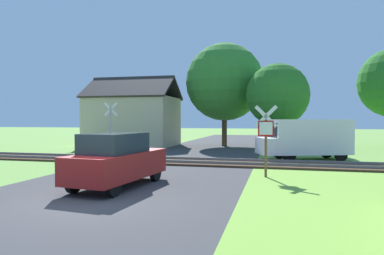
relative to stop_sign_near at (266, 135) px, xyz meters
name	(u,v)px	position (x,y,z in m)	size (l,w,h in m)	color
ground_plane	(88,202)	(-4.55, -5.23, -1.64)	(160.00, 160.00, 0.00)	#6B9942
road_asphalt	(120,188)	(-4.55, -3.23, -1.64)	(7.87, 80.00, 0.01)	#38383A
rail_track	(178,161)	(-4.55, 3.53, -1.59)	(60.00, 2.60, 0.22)	#422D1E
stop_sign_near	(266,135)	(0.00, 0.00, 0.00)	(0.88, 0.14, 2.78)	brown
crossing_sign_far	(110,125)	(-9.62, 5.96, 0.27)	(0.87, 0.17, 3.32)	#9E9EA5
house	(134,120)	(-11.43, 13.65, 0.56)	(7.39, 5.86, 5.90)	#C6B293
tree_center	(225,82)	(-3.84, 15.10, 3.73)	(6.48, 6.48, 8.62)	#513823
tree_right	(278,95)	(0.47, 11.89, 2.37)	(4.51, 4.51, 6.27)	#513823
mail_truck	(306,138)	(1.99, 6.35, -0.40)	(5.24, 3.41, 2.24)	white
parked_car	(117,160)	(-4.70, -3.13, -0.75)	(2.07, 4.16, 1.78)	maroon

